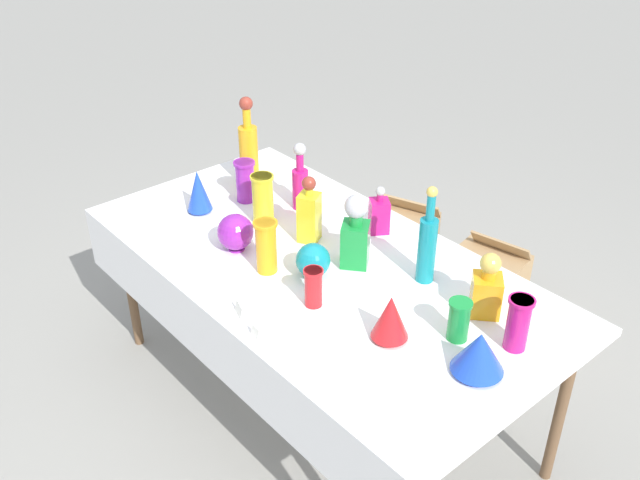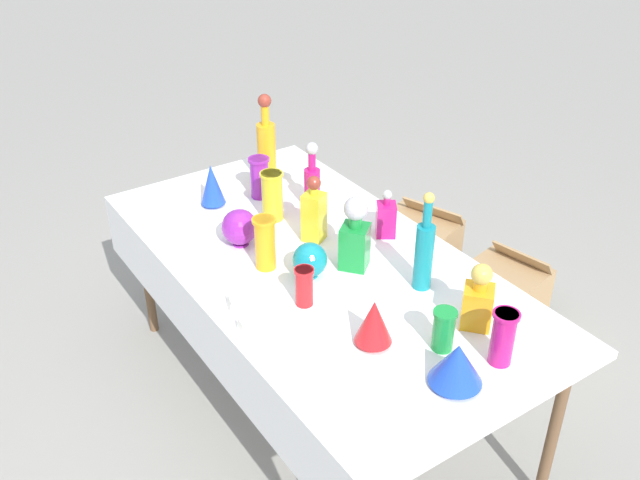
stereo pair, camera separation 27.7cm
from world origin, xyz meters
TOP-DOWN VIEW (x-y plane):
  - ground_plane at (0.00, 0.00)m, footprint 40.00×40.00m
  - display_table at (0.00, -0.03)m, footprint 2.02×1.04m
  - tall_bottle_0 at (0.35, 0.22)m, footprint 0.07×0.07m
  - tall_bottle_1 at (-0.39, 0.22)m, footprint 0.07×0.07m
  - tall_bottle_2 at (-0.73, 0.19)m, footprint 0.09×0.09m
  - square_decanter_0 at (-0.02, 0.34)m, footprint 0.11×0.11m
  - square_decanter_1 at (0.63, 0.23)m, footprint 0.14×0.14m
  - square_decanter_2 at (0.10, 0.09)m, footprint 0.15×0.15m
  - square_decanter_3 at (-0.16, 0.08)m, footprint 0.11×0.11m
  - slender_vase_0 at (0.66, 0.04)m, footprint 0.08×0.08m
  - slender_vase_1 at (-0.40, 0.02)m, footprint 0.10×0.10m
  - slender_vase_2 at (-0.61, 0.08)m, footprint 0.10×0.10m
  - slender_vase_3 at (0.20, -0.20)m, footprint 0.07×0.07m
  - slender_vase_4 at (-0.09, -0.20)m, footprint 0.10×0.10m
  - slender_vase_5 at (0.82, 0.15)m, footprint 0.09×0.09m
  - fluted_vase_0 at (0.81, -0.04)m, footprint 0.17×0.17m
  - fluted_vase_1 at (0.51, -0.13)m, footprint 0.13×0.13m
  - fluted_vase_2 at (-0.66, -0.14)m, footprint 0.11×0.11m
  - round_bowl_0 at (-0.29, -0.20)m, footprint 0.15×0.15m
  - round_bowl_1 at (0.06, -0.09)m, footprint 0.13×0.13m
  - price_tag_left at (0.07, -0.44)m, footprint 0.06×0.03m
  - price_tag_center at (0.21, -0.47)m, footprint 0.05×0.02m
  - cardboard_box_behind_left at (-0.49, 0.96)m, footprint 0.50×0.49m
  - cardboard_box_behind_right at (0.03, 1.10)m, footprint 0.43×0.43m

SIDE VIEW (x-z plane):
  - ground_plane at x=0.00m, z-range 0.00..0.00m
  - cardboard_box_behind_right at x=0.03m, z-range -0.04..0.36m
  - cardboard_box_behind_left at x=-0.49m, z-range -0.04..0.43m
  - display_table at x=0.00m, z-range 0.33..1.09m
  - price_tag_center at x=0.21m, z-range 0.76..0.80m
  - price_tag_left at x=0.07m, z-range 0.76..0.80m
  - round_bowl_1 at x=0.06m, z-range 0.76..0.90m
  - fluted_vase_0 at x=0.81m, z-range 0.76..0.92m
  - round_bowl_0 at x=-0.29m, z-range 0.76..0.92m
  - slender_vase_3 at x=0.20m, z-range 0.77..0.92m
  - slender_vase_0 at x=0.66m, z-range 0.77..0.92m
  - square_decanter_0 at x=-0.02m, z-range 0.74..0.95m
  - fluted_vase_1 at x=0.51m, z-range 0.76..0.94m
  - fluted_vase_2 at x=-0.66m, z-range 0.76..0.96m
  - slender_vase_2 at x=-0.61m, z-range 0.77..0.96m
  - slender_vase_5 at x=0.82m, z-range 0.77..0.96m
  - square_decanter_1 at x=0.63m, z-range 0.74..0.99m
  - slender_vase_4 at x=-0.09m, z-range 0.77..0.98m
  - slender_vase_1 at x=-0.40m, z-range 0.77..0.99m
  - square_decanter_3 at x=-0.16m, z-range 0.74..1.03m
  - tall_bottle_1 at x=-0.39m, z-range 0.73..1.05m
  - square_decanter_2 at x=0.10m, z-range 0.75..1.05m
  - tall_bottle_0 at x=0.35m, z-range 0.72..1.12m
  - tall_bottle_2 at x=-0.73m, z-range 0.72..1.16m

